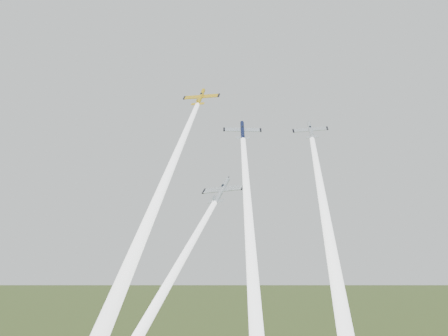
% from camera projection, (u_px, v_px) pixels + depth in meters
% --- Properties ---
extents(plane_yellow, '(8.56, 7.12, 6.72)m').
position_uv_depth(plane_yellow, '(201.00, 97.00, 123.96)').
color(plane_yellow, gold).
extents(smoke_trail_yellow, '(3.73, 47.13, 45.04)m').
position_uv_depth(smoke_trail_yellow, '(159.00, 196.00, 96.85)').
color(smoke_trail_yellow, white).
extents(plane_navy, '(8.89, 8.09, 6.10)m').
position_uv_depth(plane_navy, '(242.00, 130.00, 109.27)').
color(plane_navy, '#0D163D').
extents(smoke_trail_navy, '(17.29, 51.24, 50.37)m').
position_uv_depth(smoke_trail_navy, '(253.00, 278.00, 78.30)').
color(smoke_trail_navy, white).
extents(plane_silver_right, '(8.57, 7.31, 6.20)m').
position_uv_depth(plane_silver_right, '(311.00, 130.00, 112.93)').
color(plane_silver_right, silver).
extents(smoke_trail_silver_right, '(12.16, 42.70, 41.37)m').
position_uv_depth(smoke_trail_silver_right, '(329.00, 240.00, 87.24)').
color(smoke_trail_silver_right, white).
extents(plane_silver_low, '(9.86, 9.04, 7.21)m').
position_uv_depth(plane_silver_low, '(222.00, 190.00, 101.60)').
color(plane_silver_low, '#A6ADB3').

